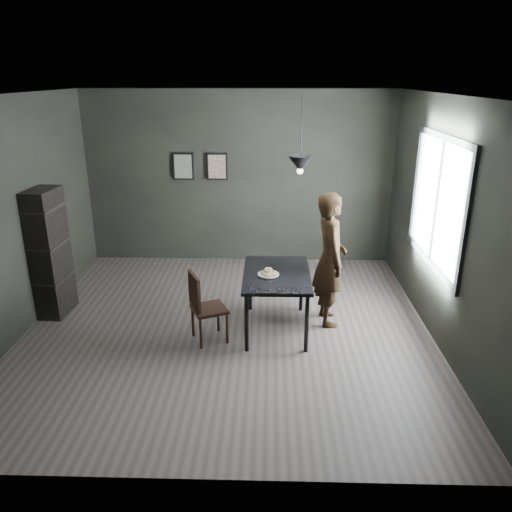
{
  "coord_description": "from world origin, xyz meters",
  "views": [
    {
      "loc": [
        0.51,
        -5.58,
        3.01
      ],
      "look_at": [
        0.35,
        0.05,
        0.95
      ],
      "focal_mm": 35.0,
      "sensor_mm": 36.0,
      "label": 1
    }
  ],
  "objects_px": {
    "white_plate": "(268,275)",
    "shelf_unit": "(50,253)",
    "wood_chair": "(203,303)",
    "pendant_lamp": "(300,164)",
    "woman": "(330,259)",
    "cafe_table": "(276,279)"
  },
  "relations": [
    {
      "from": "woman",
      "to": "shelf_unit",
      "type": "distance_m",
      "value": 3.59
    },
    {
      "from": "woman",
      "to": "pendant_lamp",
      "type": "bearing_deg",
      "value": 101.85
    },
    {
      "from": "cafe_table",
      "to": "wood_chair",
      "type": "distance_m",
      "value": 0.94
    },
    {
      "from": "white_plate",
      "to": "wood_chair",
      "type": "relative_size",
      "value": 0.26
    },
    {
      "from": "wood_chair",
      "to": "pendant_lamp",
      "type": "distance_m",
      "value": 1.96
    },
    {
      "from": "cafe_table",
      "to": "white_plate",
      "type": "xyz_separation_m",
      "value": [
        -0.1,
        -0.07,
        0.08
      ]
    },
    {
      "from": "cafe_table",
      "to": "shelf_unit",
      "type": "xyz_separation_m",
      "value": [
        -2.92,
        0.39,
        0.17
      ]
    },
    {
      "from": "woman",
      "to": "shelf_unit",
      "type": "height_order",
      "value": "woman"
    },
    {
      "from": "white_plate",
      "to": "wood_chair",
      "type": "height_order",
      "value": "wood_chair"
    },
    {
      "from": "cafe_table",
      "to": "woman",
      "type": "height_order",
      "value": "woman"
    },
    {
      "from": "wood_chair",
      "to": "shelf_unit",
      "type": "xyz_separation_m",
      "value": [
        -2.06,
        0.72,
        0.34
      ]
    },
    {
      "from": "pendant_lamp",
      "to": "woman",
      "type": "bearing_deg",
      "value": 17.7
    },
    {
      "from": "pendant_lamp",
      "to": "wood_chair",
      "type": "bearing_deg",
      "value": -158.99
    },
    {
      "from": "woman",
      "to": "pendant_lamp",
      "type": "height_order",
      "value": "pendant_lamp"
    },
    {
      "from": "wood_chair",
      "to": "shelf_unit",
      "type": "distance_m",
      "value": 2.21
    },
    {
      "from": "woman",
      "to": "wood_chair",
      "type": "distance_m",
      "value": 1.66
    },
    {
      "from": "cafe_table",
      "to": "pendant_lamp",
      "type": "distance_m",
      "value": 1.41
    },
    {
      "from": "woman",
      "to": "shelf_unit",
      "type": "bearing_deg",
      "value": 81.6
    },
    {
      "from": "white_plate",
      "to": "pendant_lamp",
      "type": "distance_m",
      "value": 1.35
    },
    {
      "from": "white_plate",
      "to": "shelf_unit",
      "type": "relative_size",
      "value": 0.14
    },
    {
      "from": "white_plate",
      "to": "shelf_unit",
      "type": "bearing_deg",
      "value": 170.69
    },
    {
      "from": "shelf_unit",
      "to": "pendant_lamp",
      "type": "xyz_separation_m",
      "value": [
        3.17,
        -0.29,
        1.21
      ]
    }
  ]
}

